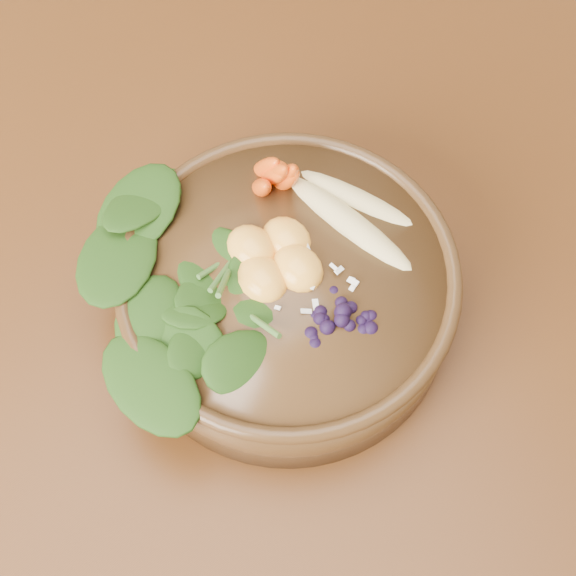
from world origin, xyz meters
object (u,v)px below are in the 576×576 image
object	(u,v)px
dining_table	(91,291)
kale_heap	(197,250)
carrot_cluster	(265,155)
stoneware_bowl	(288,294)
banana_halves	(353,201)
blueberry_pile	(345,306)
mandarin_cluster	(274,249)

from	to	relation	value
dining_table	kale_heap	xyz separation A→B (m)	(0.06, -0.12, 0.18)
dining_table	carrot_cluster	size ratio (longest dim) A/B	22.96
kale_heap	carrot_cluster	bearing A→B (deg)	17.08
stoneware_bowl	banana_halves	distance (m)	0.09
banana_halves	blueberry_pile	distance (m)	0.09
stoneware_bowl	kale_heap	xyz separation A→B (m)	(-0.04, 0.05, 0.05)
dining_table	banana_halves	world-z (taller)	banana_halves
carrot_cluster	kale_heap	bearing A→B (deg)	-169.49
dining_table	blueberry_pile	xyz separation A→B (m)	(0.11, -0.22, 0.18)
banana_halves	carrot_cluster	bearing A→B (deg)	113.06
mandarin_cluster	blueberry_pile	distance (m)	0.07
carrot_cluster	blueberry_pile	xyz separation A→B (m)	(-0.03, -0.12, -0.02)
carrot_cluster	mandarin_cluster	world-z (taller)	carrot_cluster
stoneware_bowl	banana_halves	world-z (taller)	banana_halves
dining_table	blueberry_pile	size ratio (longest dim) A/B	13.71
stoneware_bowl	dining_table	bearing A→B (deg)	121.53
carrot_cluster	mandarin_cluster	xyz separation A→B (m)	(-0.04, -0.06, -0.02)
stoneware_bowl	kale_heap	distance (m)	0.08
stoneware_bowl	kale_heap	world-z (taller)	kale_heap
kale_heap	mandarin_cluster	bearing A→B (deg)	-35.22
dining_table	mandarin_cluster	world-z (taller)	mandarin_cluster
stoneware_bowl	blueberry_pile	world-z (taller)	blueberry_pile
blueberry_pile	dining_table	bearing A→B (deg)	116.96
banana_halves	mandarin_cluster	world-z (taller)	mandarin_cluster
stoneware_bowl	kale_heap	size ratio (longest dim) A/B	1.53
stoneware_bowl	blueberry_pile	xyz separation A→B (m)	(0.01, -0.05, 0.05)
kale_heap	carrot_cluster	xyz separation A→B (m)	(0.08, 0.03, 0.02)
stoneware_bowl	mandarin_cluster	size ratio (longest dim) A/B	3.15
dining_table	carrot_cluster	bearing A→B (deg)	-34.24
blueberry_pile	banana_halves	bearing A→B (deg)	45.05
banana_halves	dining_table	bearing A→B (deg)	131.65
dining_table	mandarin_cluster	xyz separation A→B (m)	(0.10, -0.15, 0.17)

